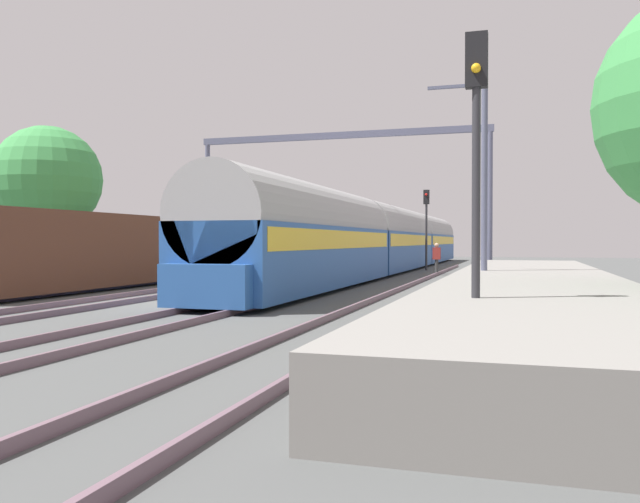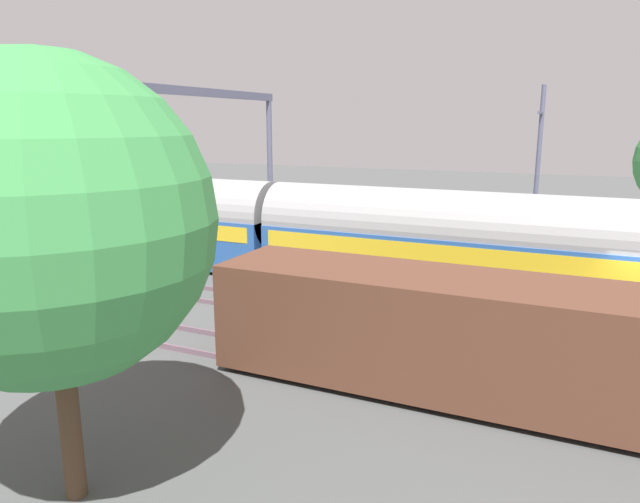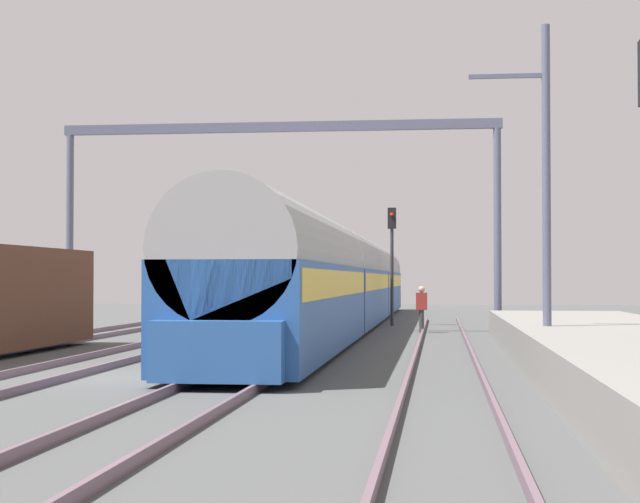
{
  "view_description": "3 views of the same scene",
  "coord_description": "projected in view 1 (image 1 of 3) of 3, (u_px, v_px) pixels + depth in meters",
  "views": [
    {
      "loc": [
        9.54,
        -17.16,
        1.84
      ],
      "look_at": [
        2.02,
        7.33,
        1.42
      ],
      "focal_mm": 36.52,
      "sensor_mm": 36.0,
      "label": 1
    },
    {
      "loc": [
        -19.21,
        2.0,
        6.39
      ],
      "look_at": [
        -0.08,
        10.86,
        1.7
      ],
      "focal_mm": 32.6,
      "sensor_mm": 36.0,
      "label": 2
    },
    {
      "loc": [
        5.97,
        -20.62,
        2.01
      ],
      "look_at": [
        1.01,
        22.33,
        3.14
      ],
      "focal_mm": 58.31,
      "sensor_mm": 36.0,
      "label": 3
    }
  ],
  "objects": [
    {
      "name": "ground",
      "position": [
        182.0,
        303.0,
        19.23
      ],
      "size": [
        120.0,
        120.0,
        0.0
      ],
      "primitive_type": "plane",
      "color": "#4B4D4D"
    },
    {
      "name": "track_far_west",
      "position": [
        15.0,
        295.0,
        21.01
      ],
      "size": [
        1.52,
        60.0,
        0.16
      ],
      "color": "#6A525E",
      "rests_on": "ground"
    },
    {
      "name": "track_west",
      "position": [
        123.0,
        299.0,
        19.82
      ],
      "size": [
        1.51,
        60.0,
        0.16
      ],
      "color": "#6A525E",
      "rests_on": "ground"
    },
    {
      "name": "track_east",
      "position": [
        245.0,
        302.0,
        18.63
      ],
      "size": [
        1.51,
        60.0,
        0.16
      ],
      "color": "#6A525E",
      "rests_on": "ground"
    },
    {
      "name": "track_far_east",
      "position": [
        384.0,
        306.0,
        17.45
      ],
      "size": [
        1.52,
        60.0,
        0.16
      ],
      "color": "#6A525E",
      "rests_on": "ground"
    },
    {
      "name": "platform",
      "position": [
        532.0,
        290.0,
        18.23
      ],
      "size": [
        4.4,
        28.0,
        0.9
      ],
      "color": "gray",
      "rests_on": "ground"
    },
    {
      "name": "passenger_train",
      "position": [
        391.0,
        239.0,
        39.7
      ],
      "size": [
        2.93,
        49.2,
        3.82
      ],
      "color": "#28569E",
      "rests_on": "ground"
    },
    {
      "name": "freight_car",
      "position": [
        91.0,
        251.0,
        24.75
      ],
      "size": [
        2.8,
        13.0,
        2.7
      ],
      "color": "#563323",
      "rests_on": "ground"
    },
    {
      "name": "person_crossing",
      "position": [
        437.0,
        256.0,
        34.84
      ],
      "size": [
        0.41,
        0.26,
        1.73
      ],
      "rotation": [
        0.0,
        0.0,
        6.22
      ],
      "color": "#3C3C3C",
      "rests_on": "ground"
    },
    {
      "name": "railway_signal_near",
      "position": [
        476.0,
        149.0,
        10.69
      ],
      "size": [
        0.36,
        0.3,
        5.26
      ],
      "color": "#2D2D33",
      "rests_on": "ground"
    },
    {
      "name": "railway_signal_far",
      "position": [
        426.0,
        219.0,
        40.82
      ],
      "size": [
        0.36,
        0.3,
        5.05
      ],
      "color": "#2D2D33",
      "rests_on": "ground"
    },
    {
      "name": "catenary_gantry",
      "position": [
        340.0,
        168.0,
        35.95
      ],
      "size": [
        16.53,
        0.28,
        7.86
      ],
      "color": "slate",
      "rests_on": "ground"
    },
    {
      "name": "catenary_pole_east_mid",
      "position": [
        483.0,
        168.0,
        20.64
      ],
      "size": [
        1.9,
        0.2,
        8.0
      ],
      "color": "slate",
      "rests_on": "ground"
    },
    {
      "name": "tree_west_background",
      "position": [
        47.0,
        180.0,
        32.15
      ],
      "size": [
        5.29,
        5.29,
        7.52
      ],
      "color": "#4C3826",
      "rests_on": "ground"
    }
  ]
}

